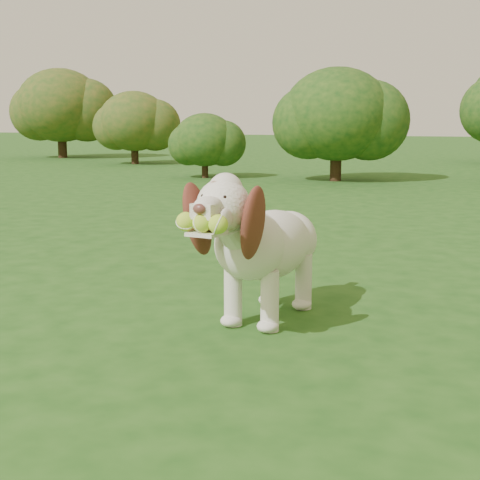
% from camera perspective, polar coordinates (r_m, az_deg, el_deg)
% --- Properties ---
extents(ground, '(80.00, 80.00, 0.00)m').
position_cam_1_polar(ground, '(3.58, -0.47, -6.64)').
color(ground, '#1B4814').
rests_on(ground, ground).
extents(dog, '(0.47, 1.24, 0.80)m').
position_cam_1_polar(dog, '(3.42, 1.90, -0.07)').
color(dog, silver).
rests_on(dog, ground).
extents(shrub_a, '(1.11, 1.11, 1.15)m').
position_cam_1_polar(shrub_a, '(12.07, -3.03, 8.53)').
color(shrub_a, '#382314').
rests_on(shrub_a, ground).
extents(shrub_b, '(1.84, 1.84, 1.91)m').
position_cam_1_polar(shrub_b, '(11.53, 8.28, 10.56)').
color(shrub_b, '#382314').
rests_on(shrub_b, ground).
extents(shrub_g, '(2.31, 2.31, 2.39)m').
position_cam_1_polar(shrub_g, '(19.02, -15.07, 11.03)').
color(shrub_g, '#382314').
rests_on(shrub_g, ground).
extents(shrub_e, '(1.63, 1.63, 1.69)m').
position_cam_1_polar(shrub_e, '(15.99, -9.04, 9.98)').
color(shrub_e, '#382314').
rests_on(shrub_e, ground).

